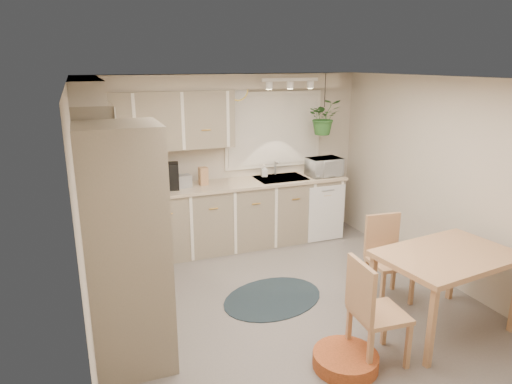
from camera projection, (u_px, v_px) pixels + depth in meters
floor at (289, 305)px, 4.97m from camera, size 4.20×4.20×0.00m
ceiling at (294, 79)px, 4.31m from camera, size 4.20×4.20×0.00m
wall_back at (228, 160)px, 6.52m from camera, size 4.00×0.04×2.40m
wall_front at (440, 294)px, 2.76m from camera, size 4.00×0.04×2.40m
wall_left at (82, 224)px, 3.94m from camera, size 0.04×4.20×2.40m
wall_right at (445, 182)px, 5.34m from camera, size 0.04×4.20×2.40m
base_cab_left at (116, 259)px, 5.04m from camera, size 0.60×1.85×0.90m
base_cab_back at (222, 218)px, 6.39m from camera, size 3.60×0.60×0.90m
counter_left at (114, 219)px, 4.91m from camera, size 0.64×1.89×0.04m
counter_back at (221, 186)px, 6.25m from camera, size 3.64×0.64×0.04m
oven_stack at (127, 251)px, 3.76m from camera, size 0.65×0.65×2.10m
wall_oven_face at (165, 245)px, 3.87m from camera, size 0.02×0.56×0.58m
upper_cab_left at (92, 135)px, 4.73m from camera, size 0.35×2.00×0.75m
upper_cab_back at (157, 121)px, 5.85m from camera, size 2.00×0.35×0.75m
soffit_left at (84, 88)px, 4.59m from camera, size 0.30×2.00×0.20m
soffit_back at (215, 82)px, 6.02m from camera, size 3.60×0.30×0.20m
cooktop at (119, 235)px, 4.39m from camera, size 0.52×0.58×0.02m
range_hood at (113, 190)px, 4.26m from camera, size 0.40×0.60×0.14m
window_blinds at (274, 130)px, 6.63m from camera, size 1.40×0.02×1.00m
window_frame at (274, 130)px, 6.64m from camera, size 1.50×0.02×1.10m
sink at (281, 181)px, 6.58m from camera, size 0.70×0.48×0.10m
dishwasher_front at (327, 214)px, 6.64m from camera, size 0.58×0.02×0.83m
track_light_bar at (290, 80)px, 5.96m from camera, size 0.80×0.04×0.04m
wall_clock at (238, 90)px, 6.28m from camera, size 0.30×0.03×0.30m
dining_table at (443, 291)px, 4.43m from camera, size 1.37×1.00×0.81m
chair_left at (380, 311)px, 3.93m from camera, size 0.48×0.48×0.96m
chair_back at (390, 260)px, 4.98m from camera, size 0.48×0.48×0.94m
braided_rug at (273, 298)px, 5.11m from camera, size 1.39×1.19×0.01m
pet_bed at (345, 360)px, 3.95m from camera, size 0.74×0.74×0.13m
microwave at (324, 165)px, 6.66m from camera, size 0.50×0.30×0.33m
soap_bottle at (264, 174)px, 6.62m from camera, size 0.10×0.19×0.08m
hanging_plant at (324, 121)px, 6.47m from camera, size 0.57×0.60×0.39m
coffee_maker at (171, 176)px, 5.97m from camera, size 0.23×0.27×0.34m
toaster at (181, 181)px, 6.06m from camera, size 0.29×0.20×0.16m
knife_block at (203, 176)px, 6.19m from camera, size 0.12×0.12×0.24m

